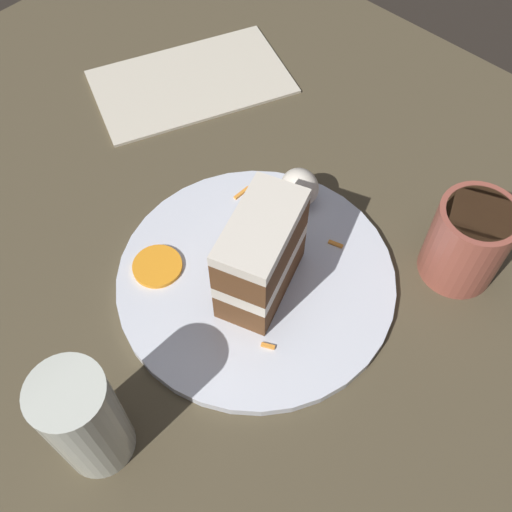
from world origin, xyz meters
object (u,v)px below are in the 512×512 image
object	(u,v)px
cream_dollop	(302,188)
cake_slice	(261,255)
drinking_glass	(87,424)
menu_card	(191,82)
plate	(256,279)
orange_garnish	(157,266)
coffee_mug	(468,240)

from	to	relation	value
cream_dollop	cake_slice	bearing A→B (deg)	110.50
cream_dollop	drinking_glass	distance (m)	0.34
drinking_glass	menu_card	size ratio (longest dim) A/B	0.50
drinking_glass	menu_card	xyz separation A→B (m)	(0.30, -0.40, -0.05)
plate	orange_garnish	xyz separation A→B (m)	(0.09, 0.07, 0.01)
drinking_glass	menu_card	distance (m)	0.50
orange_garnish	menu_card	size ratio (longest dim) A/B	0.21
plate	orange_garnish	size ratio (longest dim) A/B	5.56
cream_dollop	orange_garnish	bearing A→B (deg)	73.27
cream_dollop	orange_garnish	world-z (taller)	cream_dollop
cake_slice	coffee_mug	world-z (taller)	cake_slice
orange_garnish	drinking_glass	distance (m)	0.19
cream_dollop	orange_garnish	xyz separation A→B (m)	(0.05, 0.18, -0.02)
plate	coffee_mug	xyz separation A→B (m)	(-0.15, -0.16, 0.05)
cream_dollop	coffee_mug	distance (m)	0.19
cream_dollop	menu_card	world-z (taller)	cream_dollop
cake_slice	drinking_glass	world-z (taller)	drinking_glass
plate	cake_slice	size ratio (longest dim) A/B	2.45
cream_dollop	coffee_mug	bearing A→B (deg)	-163.74
plate	menu_card	bearing A→B (deg)	-31.31
orange_garnish	menu_card	xyz separation A→B (m)	(0.20, -0.24, -0.01)
drinking_glass	plate	bearing A→B (deg)	-86.14
coffee_mug	menu_card	xyz separation A→B (m)	(0.43, -0.01, -0.05)
drinking_glass	cream_dollop	bearing A→B (deg)	-81.95
drinking_glass	menu_card	world-z (taller)	drinking_glass
drinking_glass	coffee_mug	distance (m)	0.41
cake_slice	orange_garnish	bearing A→B (deg)	13.15
menu_card	orange_garnish	bearing A→B (deg)	153.89
cake_slice	drinking_glass	distance (m)	0.22
cream_dollop	menu_card	distance (m)	0.26
orange_garnish	coffee_mug	bearing A→B (deg)	-135.61
plate	cream_dollop	bearing A→B (deg)	-73.69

